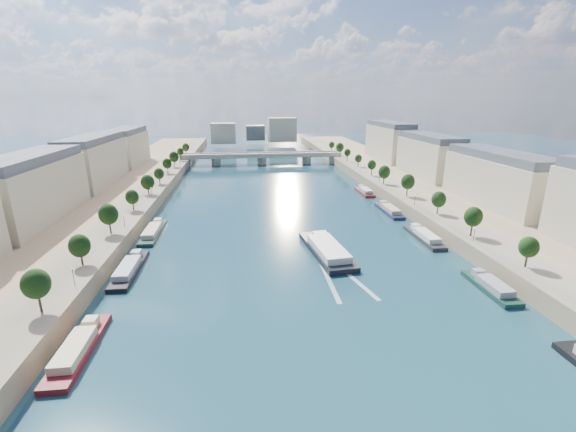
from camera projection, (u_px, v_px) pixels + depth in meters
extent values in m
plane|color=#0D293A|center=(278.00, 211.00, 160.49)|extent=(700.00, 700.00, 0.00)
cube|color=#9E8460|center=(96.00, 211.00, 151.54)|extent=(44.00, 520.00, 5.00)
cube|color=#9E8460|center=(442.00, 200.00, 167.96)|extent=(44.00, 520.00, 5.00)
cube|color=gray|center=(135.00, 204.00, 152.50)|extent=(14.00, 520.00, 0.10)
cube|color=gray|center=(409.00, 195.00, 165.50)|extent=(14.00, 520.00, 0.10)
cylinder|color=#382B1E|center=(34.00, 305.00, 74.40)|extent=(0.50, 0.50, 3.82)
ellipsoid|color=black|center=(31.00, 289.00, 73.33)|extent=(4.80, 4.80, 5.52)
cylinder|color=#382B1E|center=(83.00, 257.00, 97.16)|extent=(0.50, 0.50, 3.82)
ellipsoid|color=black|center=(80.00, 243.00, 96.10)|extent=(4.80, 4.80, 5.52)
cylinder|color=#382B1E|center=(112.00, 226.00, 119.93)|extent=(0.50, 0.50, 3.82)
ellipsoid|color=black|center=(111.00, 215.00, 118.86)|extent=(4.80, 4.80, 5.52)
cylinder|color=#382B1E|center=(133.00, 206.00, 142.69)|extent=(0.50, 0.50, 3.82)
ellipsoid|color=black|center=(132.00, 196.00, 141.63)|extent=(4.80, 4.80, 5.52)
cylinder|color=#382B1E|center=(147.00, 191.00, 165.46)|extent=(0.50, 0.50, 3.82)
ellipsoid|color=black|center=(147.00, 183.00, 164.39)|extent=(4.80, 4.80, 5.52)
cylinder|color=#382B1E|center=(159.00, 180.00, 188.22)|extent=(0.50, 0.50, 3.82)
ellipsoid|color=black|center=(158.00, 172.00, 187.16)|extent=(4.80, 4.80, 5.52)
cylinder|color=#382B1E|center=(167.00, 171.00, 210.98)|extent=(0.50, 0.50, 3.82)
ellipsoid|color=black|center=(167.00, 164.00, 209.92)|extent=(4.80, 4.80, 5.52)
cylinder|color=#382B1E|center=(174.00, 164.00, 233.75)|extent=(0.50, 0.50, 3.82)
ellipsoid|color=black|center=(174.00, 158.00, 232.69)|extent=(4.80, 4.80, 5.52)
cylinder|color=#382B1E|center=(180.00, 158.00, 256.51)|extent=(0.50, 0.50, 3.82)
ellipsoid|color=black|center=(180.00, 152.00, 255.45)|extent=(4.80, 4.80, 5.52)
cylinder|color=#382B1E|center=(185.00, 153.00, 279.28)|extent=(0.50, 0.50, 3.82)
ellipsoid|color=black|center=(185.00, 148.00, 278.22)|extent=(4.80, 4.80, 5.52)
cylinder|color=#382B1E|center=(528.00, 261.00, 94.53)|extent=(0.50, 0.50, 3.82)
ellipsoid|color=black|center=(531.00, 248.00, 93.47)|extent=(4.80, 4.80, 5.52)
cylinder|color=#382B1E|center=(472.00, 229.00, 117.29)|extent=(0.50, 0.50, 3.82)
ellipsoid|color=black|center=(474.00, 218.00, 116.23)|extent=(4.80, 4.80, 5.52)
cylinder|color=#382B1E|center=(434.00, 208.00, 140.06)|extent=(0.50, 0.50, 3.82)
ellipsoid|color=black|center=(436.00, 198.00, 139.00)|extent=(4.80, 4.80, 5.52)
cylinder|color=#382B1E|center=(407.00, 192.00, 162.82)|extent=(0.50, 0.50, 3.82)
ellipsoid|color=black|center=(408.00, 184.00, 161.76)|extent=(4.80, 4.80, 5.52)
cylinder|color=#382B1E|center=(387.00, 181.00, 185.59)|extent=(0.50, 0.50, 3.82)
ellipsoid|color=black|center=(387.00, 173.00, 184.53)|extent=(4.80, 4.80, 5.52)
cylinder|color=#382B1E|center=(371.00, 172.00, 208.35)|extent=(0.50, 0.50, 3.82)
ellipsoid|color=black|center=(371.00, 165.00, 207.29)|extent=(4.80, 4.80, 5.52)
cylinder|color=#382B1E|center=(358.00, 164.00, 231.12)|extent=(0.50, 0.50, 3.82)
ellipsoid|color=black|center=(358.00, 158.00, 230.05)|extent=(4.80, 4.80, 5.52)
cylinder|color=#382B1E|center=(347.00, 158.00, 253.88)|extent=(0.50, 0.50, 3.82)
ellipsoid|color=black|center=(347.00, 153.00, 252.82)|extent=(4.80, 4.80, 5.52)
cylinder|color=#382B1E|center=(338.00, 153.00, 276.65)|extent=(0.50, 0.50, 3.82)
ellipsoid|color=black|center=(338.00, 148.00, 275.58)|extent=(4.80, 4.80, 5.52)
cylinder|color=#382B1E|center=(331.00, 149.00, 299.41)|extent=(0.50, 0.50, 3.82)
ellipsoid|color=black|center=(331.00, 144.00, 298.35)|extent=(4.80, 4.80, 5.52)
cylinder|color=black|center=(73.00, 277.00, 86.04)|extent=(0.14, 0.14, 4.00)
sphere|color=#FFE5B2|center=(72.00, 268.00, 85.42)|extent=(0.36, 0.36, 0.36)
cylinder|color=black|center=(124.00, 222.00, 123.98)|extent=(0.14, 0.14, 4.00)
sphere|color=#FFE5B2|center=(124.00, 216.00, 123.36)|extent=(0.36, 0.36, 0.36)
cylinder|color=black|center=(151.00, 193.00, 161.92)|extent=(0.14, 0.14, 4.00)
sphere|color=#FFE5B2|center=(151.00, 188.00, 161.30)|extent=(0.36, 0.36, 0.36)
cylinder|color=black|center=(168.00, 175.00, 199.86)|extent=(0.14, 0.14, 4.00)
sphere|color=#FFE5B2|center=(168.00, 171.00, 199.24)|extent=(0.36, 0.36, 0.36)
cylinder|color=black|center=(180.00, 162.00, 237.80)|extent=(0.14, 0.14, 4.00)
sphere|color=#FFE5B2|center=(179.00, 159.00, 237.18)|extent=(0.36, 0.36, 0.36)
cylinder|color=black|center=(474.00, 235.00, 112.24)|extent=(0.14, 0.14, 4.00)
sphere|color=#FFE5B2|center=(475.00, 228.00, 111.62)|extent=(0.36, 0.36, 0.36)
cylinder|color=black|center=(415.00, 200.00, 150.18)|extent=(0.14, 0.14, 4.00)
sphere|color=#FFE5B2|center=(415.00, 195.00, 149.56)|extent=(0.36, 0.36, 0.36)
cylinder|color=black|center=(380.00, 179.00, 188.12)|extent=(0.14, 0.14, 4.00)
sphere|color=#FFE5B2|center=(380.00, 175.00, 187.50)|extent=(0.36, 0.36, 0.36)
cylinder|color=black|center=(356.00, 166.00, 226.06)|extent=(0.14, 0.14, 4.00)
sphere|color=#FFE5B2|center=(356.00, 162.00, 225.44)|extent=(0.36, 0.36, 0.36)
cylinder|color=black|center=(339.00, 156.00, 264.00)|extent=(0.14, 0.14, 4.00)
sphere|color=#FFE5B2|center=(339.00, 153.00, 263.38)|extent=(0.36, 0.36, 0.36)
cube|color=#BAAC8F|center=(32.00, 191.00, 130.24)|extent=(16.00, 52.00, 20.00)
cube|color=#474C54|center=(26.00, 157.00, 126.81)|extent=(14.72, 50.44, 3.20)
cube|color=#BAAC8F|center=(94.00, 163.00, 185.26)|extent=(16.00, 52.00, 20.00)
cube|color=#474C54|center=(90.00, 139.00, 181.83)|extent=(14.72, 50.44, 3.20)
cube|color=#BAAC8F|center=(127.00, 148.00, 240.27)|extent=(16.00, 52.00, 20.00)
cube|color=#474C54|center=(125.00, 129.00, 236.84)|extent=(14.72, 50.44, 3.20)
cube|color=#BAAC8F|center=(499.00, 179.00, 149.63)|extent=(16.00, 52.00, 20.00)
cube|color=#474C54|center=(504.00, 149.00, 146.20)|extent=(14.72, 50.44, 3.20)
cube|color=#BAAC8F|center=(429.00, 157.00, 204.64)|extent=(16.00, 52.00, 20.00)
cube|color=#474C54|center=(432.00, 135.00, 201.21)|extent=(14.72, 50.44, 3.20)
cube|color=#BAAC8F|center=(389.00, 144.00, 259.66)|extent=(16.00, 52.00, 20.00)
cube|color=#474C54|center=(390.00, 127.00, 256.23)|extent=(14.72, 50.44, 3.20)
cube|color=#BAAC8F|center=(223.00, 133.00, 352.12)|extent=(22.00, 18.00, 18.00)
cube|color=#BAAC8F|center=(282.00, 129.00, 367.29)|extent=(26.00, 20.00, 22.00)
cube|color=#474C54|center=(255.00, 133.00, 379.85)|extent=(18.00, 16.00, 14.00)
cube|color=#C1B79E|center=(262.00, 155.00, 271.18)|extent=(112.00, 11.00, 2.20)
cube|color=#C1B79E|center=(262.00, 154.00, 265.99)|extent=(112.00, 0.80, 0.90)
cube|color=#C1B79E|center=(261.00, 152.00, 275.47)|extent=(112.00, 0.80, 0.90)
cylinder|color=#C1B79E|center=(216.00, 162.00, 268.62)|extent=(6.40, 6.40, 5.00)
cylinder|color=#C1B79E|center=(262.00, 161.00, 272.27)|extent=(6.40, 6.40, 5.00)
cylinder|color=#C1B79E|center=(307.00, 160.00, 275.92)|extent=(6.40, 6.40, 5.00)
cube|color=#C1B79E|center=(187.00, 162.00, 266.34)|extent=(6.00, 12.00, 5.00)
cube|color=#C1B79E|center=(334.00, 159.00, 278.20)|extent=(6.00, 12.00, 5.00)
cube|color=black|center=(326.00, 252.00, 117.05)|extent=(12.31, 31.96, 2.23)
cube|color=white|center=(328.00, 248.00, 114.06)|extent=(9.51, 20.94, 2.00)
cube|color=white|center=(320.00, 235.00, 125.32)|extent=(4.84, 4.21, 1.80)
cube|color=silver|center=(328.00, 279.00, 100.71)|extent=(1.48, 26.01, 0.04)
cube|color=silver|center=(352.00, 277.00, 101.44)|extent=(7.19, 25.57, 0.04)
cube|color=maroon|center=(79.00, 351.00, 71.64)|extent=(5.00, 22.38, 1.80)
cube|color=beige|center=(74.00, 349.00, 69.44)|extent=(4.10, 12.31, 1.60)
cube|color=beige|center=(91.00, 322.00, 77.47)|extent=(2.50, 2.69, 1.80)
cube|color=black|center=(130.00, 270.00, 104.81)|extent=(5.00, 24.95, 1.80)
cube|color=#B2B9BF|center=(127.00, 268.00, 102.41)|extent=(4.10, 13.72, 1.60)
cube|color=#B2B9BF|center=(136.00, 254.00, 111.38)|extent=(2.50, 2.99, 1.80)
cube|color=#16372E|center=(154.00, 233.00, 133.76)|extent=(5.00, 26.23, 1.80)
cube|color=beige|center=(152.00, 230.00, 131.27)|extent=(4.10, 14.43, 1.60)
cube|color=beige|center=(158.00, 221.00, 140.69)|extent=(2.50, 3.15, 1.80)
cube|color=#15362E|center=(490.00, 289.00, 94.67)|extent=(5.00, 18.16, 1.80)
cube|color=#93949B|center=(495.00, 285.00, 92.79)|extent=(4.10, 9.99, 1.60)
cube|color=#93949B|center=(478.00, 273.00, 99.31)|extent=(2.50, 2.18, 1.80)
cube|color=#29282B|center=(424.00, 238.00, 128.77)|extent=(5.00, 22.56, 1.80)
cube|color=white|center=(427.00, 235.00, 126.55)|extent=(4.10, 12.41, 1.60)
cube|color=white|center=(415.00, 227.00, 134.66)|extent=(2.50, 2.71, 1.80)
cube|color=#1D2140|center=(389.00, 212.00, 158.80)|extent=(5.00, 22.58, 1.80)
cube|color=#BBA78C|center=(391.00, 209.00, 156.58)|extent=(4.10, 12.42, 1.60)
cube|color=#BBA78C|center=(383.00, 203.00, 164.69)|extent=(2.50, 2.71, 1.80)
cube|color=maroon|center=(365.00, 193.00, 189.83)|extent=(5.00, 18.88, 1.80)
cube|color=#B4B8C1|center=(366.00, 190.00, 187.90)|extent=(4.10, 10.38, 1.60)
cube|color=#B4B8C1|center=(361.00, 187.00, 194.67)|extent=(2.50, 2.27, 1.80)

